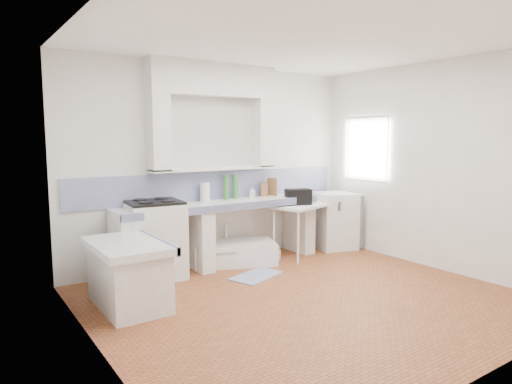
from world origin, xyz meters
TOP-DOWN VIEW (x-y plane):
  - floor at (0.00, 0.00)m, footprint 4.50×4.50m
  - ceiling at (0.00, 0.00)m, footprint 4.50×4.50m
  - wall_back at (0.00, 2.00)m, footprint 4.50×0.00m
  - wall_front at (0.00, -2.00)m, footprint 4.50×0.00m
  - wall_left at (-2.25, 0.00)m, footprint 0.00×4.50m
  - wall_right at (2.25, 0.00)m, footprint 0.00×4.50m
  - alcove_mass at (-0.10, 1.88)m, footprint 1.90×0.25m
  - window_frame at (2.42, 1.20)m, footprint 0.35×0.86m
  - lace_valance at (2.28, 1.20)m, footprint 0.01×0.84m
  - counter_slab at (-0.10, 1.70)m, footprint 3.00×0.60m
  - counter_lip at (-0.10, 1.42)m, footprint 3.00×0.04m
  - counter_pier_left at (-1.50, 1.70)m, footprint 0.20×0.55m
  - counter_pier_mid at (-0.45, 1.70)m, footprint 0.20×0.55m
  - counter_pier_right at (1.30, 1.70)m, footprint 0.20×0.55m
  - peninsula_top at (-1.70, 0.90)m, footprint 0.70×1.10m
  - peninsula_base at (-1.70, 0.90)m, footprint 0.60×1.00m
  - peninsula_lip at (-1.37, 0.90)m, footprint 0.04×1.10m
  - backsplash at (0.00, 1.99)m, footprint 4.27×0.03m
  - stove at (-1.08, 1.70)m, footprint 0.75×0.73m
  - sink at (0.09, 1.68)m, footprint 1.30×1.02m
  - side_table at (1.17, 1.47)m, footprint 1.06×0.77m
  - fridge at (1.91, 1.53)m, footprint 0.72×0.72m
  - bucket_red at (-0.06, 1.74)m, footprint 0.29×0.29m
  - bucket_orange at (0.25, 1.63)m, footprint 0.34×0.34m
  - bucket_blue at (0.53, 1.57)m, footprint 0.36×0.36m
  - basin_white at (0.65, 1.59)m, footprint 0.37×0.37m
  - water_bottle_a at (0.03, 1.85)m, footprint 0.09×0.09m
  - water_bottle_b at (0.23, 1.85)m, footprint 0.09×0.09m
  - black_bag at (1.09, 1.48)m, footprint 0.42×0.33m
  - green_bottle_a at (0.06, 1.85)m, footprint 0.10×0.10m
  - green_bottle_b at (0.22, 1.85)m, footprint 0.08×0.08m
  - knife_block at (0.72, 1.85)m, footprint 0.12×0.11m
  - cutting_board at (0.89, 1.85)m, footprint 0.06×0.20m
  - paper_towel at (-0.28, 1.85)m, footprint 0.14×0.14m
  - soap_bottle at (0.49, 1.83)m, footprint 0.10×0.10m
  - rug at (0.01, 1.00)m, footprint 0.79×0.60m

SIDE VIEW (x-z plane):
  - floor at x=0.00m, z-range 0.00..0.00m
  - rug at x=0.01m, z-range 0.00..0.01m
  - basin_white at x=0.65m, z-range 0.00..0.13m
  - bucket_red at x=-0.06m, z-range 0.00..0.26m
  - sink at x=0.09m, z-range 0.00..0.28m
  - water_bottle_a at x=0.03m, z-range 0.00..0.29m
  - bucket_orange at x=0.25m, z-range 0.00..0.30m
  - bucket_blue at x=0.53m, z-range 0.00..0.30m
  - water_bottle_b at x=0.23m, z-range 0.00..0.30m
  - peninsula_base at x=-1.70m, z-range 0.00..0.62m
  - side_table at x=1.17m, z-range 0.37..0.42m
  - counter_pier_left at x=-1.50m, z-range 0.00..0.82m
  - counter_pier_mid at x=-0.45m, z-range 0.00..0.82m
  - counter_pier_right at x=1.30m, z-range 0.00..0.82m
  - fridge at x=1.91m, z-range 0.00..0.90m
  - stove at x=-1.08m, z-range 0.00..0.96m
  - peninsula_top at x=-1.70m, z-range 0.62..0.70m
  - peninsula_lip at x=-1.37m, z-range 0.61..0.71m
  - counter_slab at x=-0.10m, z-range 0.82..0.90m
  - counter_lip at x=-0.10m, z-range 0.81..0.91m
  - black_bag at x=1.09m, z-range 0.79..1.02m
  - soap_bottle at x=0.49m, z-range 0.90..1.08m
  - knife_block at x=0.72m, z-range 0.90..1.10m
  - paper_towel at x=-0.28m, z-range 0.90..1.16m
  - cutting_board at x=0.89m, z-range 0.90..1.17m
  - green_bottle_a at x=0.06m, z-range 0.90..1.25m
  - green_bottle_b at x=0.22m, z-range 0.90..1.26m
  - backsplash at x=0.00m, z-range 0.90..1.30m
  - wall_back at x=0.00m, z-range -0.85..3.65m
  - wall_front at x=0.00m, z-range -0.85..3.65m
  - wall_left at x=-2.25m, z-range -0.85..3.65m
  - wall_right at x=2.25m, z-range -0.85..3.65m
  - window_frame at x=2.42m, z-range 1.07..2.13m
  - lace_valance at x=2.28m, z-range 1.86..2.10m
  - alcove_mass at x=-0.10m, z-range 2.35..2.80m
  - ceiling at x=0.00m, z-range 2.80..2.80m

